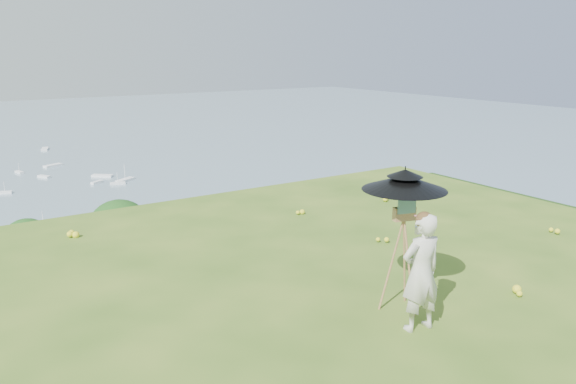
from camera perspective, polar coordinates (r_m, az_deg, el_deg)
ground at (r=8.89m, az=9.99°, el=-10.12°), size 14.00×14.00×0.00m
shoreline_tier at (r=90.23m, az=-26.57°, el=-13.36°), size 170.00×28.00×8.00m
slope_trees at (r=45.26m, az=-23.24°, el=-11.23°), size 110.00×50.00×6.00m
harbor_town at (r=87.57m, az=-27.05°, el=-9.56°), size 110.00×22.00×5.00m
wildflowers at (r=9.04m, az=8.92°, el=-9.25°), size 10.00×10.50×0.12m
painter at (r=7.62m, az=13.36°, el=-7.95°), size 0.63×0.45×1.62m
field_easel at (r=8.12m, az=11.51°, el=-6.25°), size 0.78×0.78×1.67m
sun_umbrella at (r=7.88m, az=11.71°, el=-0.02°), size 1.37×1.37×0.73m
painter_cap at (r=7.37m, az=13.70°, el=-2.42°), size 0.25×0.29×0.10m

